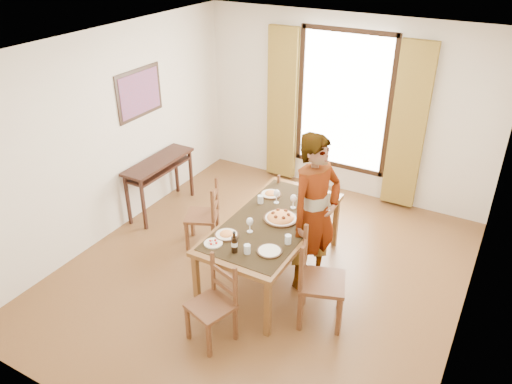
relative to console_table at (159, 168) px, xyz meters
The scene contains 22 objects.
ground 2.22m from the console_table, 16.47° to the right, with size 5.00×5.00×0.00m, color brown.
room_shell 2.25m from the console_table, 13.10° to the right, with size 4.60×5.10×2.74m.
console_table is the anchor object (origin of this frame).
dining_table 2.20m from the console_table, 14.86° to the right, with size 1.00×2.00×0.76m.
chair_west 1.19m from the console_table, 22.41° to the right, with size 0.53×0.53×0.91m.
chair_north 1.96m from the console_table, 14.50° to the left, with size 0.47×0.47×0.86m.
chair_south 2.79m from the console_table, 40.42° to the right, with size 0.50×0.50×0.91m.
chair_east 3.10m from the console_table, 19.50° to the right, with size 0.59×0.59×1.06m.
man 2.67m from the console_table, 10.54° to the right, with size 0.68×0.81×1.89m, color gray.
plate_sw 2.14m from the console_table, 30.82° to the right, with size 0.27×0.27×0.05m, color silver, non-canonical shape.
plate_se 2.64m from the console_table, 25.36° to the right, with size 0.27×0.27×0.05m, color silver, non-canonical shape.
plate_nw 1.83m from the console_table, ahead, with size 0.27×0.27×0.05m, color silver, non-canonical shape.
plate_ne 2.38m from the console_table, ahead, with size 0.27×0.27×0.05m, color silver, non-canonical shape.
pasta_platter 2.26m from the console_table, 12.87° to the right, with size 0.40×0.40×0.10m, color orange, non-canonical shape.
caprese_plate 2.22m from the console_table, 35.86° to the right, with size 0.20×0.20×0.04m, color silver, non-canonical shape.
wine_glass_a 2.22m from the console_table, 24.08° to the right, with size 0.08×0.08×0.18m, color white, non-canonical shape.
wine_glass_b 2.23m from the console_table, ahead, with size 0.08×0.08×0.18m, color white, non-canonical shape.
wine_glass_c 2.00m from the console_table, ahead, with size 0.08×0.08×0.18m, color white, non-canonical shape.
tumbler_a 2.65m from the console_table, 19.80° to the right, with size 0.07×0.07×0.10m, color silver.
tumbler_b 1.84m from the console_table, ahead, with size 0.07×0.07×0.10m, color silver.
tumbler_c 2.54m from the console_table, 29.92° to the right, with size 0.07×0.07×0.10m, color silver.
wine_bottle 2.46m from the console_table, 32.33° to the right, with size 0.07×0.07×0.25m, color black, non-canonical shape.
Camera 1 is at (2.32, -4.32, 3.82)m, focal length 35.00 mm.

